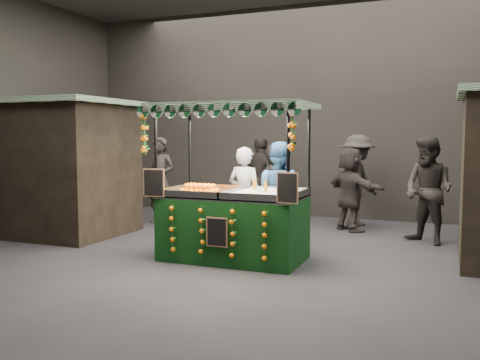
% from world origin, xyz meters
% --- Properties ---
extents(ground, '(12.00, 12.00, 0.00)m').
position_xyz_m(ground, '(0.00, 0.00, 0.00)').
color(ground, black).
rests_on(ground, ground).
extents(market_hall, '(12.10, 10.10, 5.05)m').
position_xyz_m(market_hall, '(0.00, 0.00, 3.38)').
color(market_hall, black).
rests_on(market_hall, ground).
extents(neighbour_stall_left, '(3.00, 2.20, 2.60)m').
position_xyz_m(neighbour_stall_left, '(-4.40, 1.00, 1.31)').
color(neighbour_stall_left, black).
rests_on(neighbour_stall_left, ground).
extents(juice_stall, '(2.48, 1.46, 2.40)m').
position_xyz_m(juice_stall, '(-0.23, 0.22, 0.74)').
color(juice_stall, black).
rests_on(juice_stall, ground).
extents(vendor_grey, '(0.68, 0.49, 1.72)m').
position_xyz_m(vendor_grey, '(-0.47, 1.30, 0.86)').
color(vendor_grey, gray).
rests_on(vendor_grey, ground).
extents(vendor_blue, '(1.00, 0.85, 1.82)m').
position_xyz_m(vendor_blue, '(0.18, 1.23, 0.91)').
color(vendor_blue, navy).
rests_on(vendor_blue, ground).
extents(shopper_0, '(0.72, 0.50, 1.89)m').
position_xyz_m(shopper_0, '(-3.07, 2.81, 0.95)').
color(shopper_0, '#2D2824').
rests_on(shopper_0, ground).
extents(shopper_1, '(1.18, 1.13, 1.91)m').
position_xyz_m(shopper_1, '(2.49, 2.64, 0.95)').
color(shopper_1, black).
rests_on(shopper_1, ground).
extents(shopper_2, '(1.21, 0.89, 1.91)m').
position_xyz_m(shopper_2, '(-1.01, 3.64, 0.95)').
color(shopper_2, '#282321').
rests_on(shopper_2, ground).
extents(shopper_3, '(1.19, 1.44, 1.94)m').
position_xyz_m(shopper_3, '(1.02, 4.01, 0.97)').
color(shopper_3, '#2A2522').
rests_on(shopper_3, ground).
extents(shopper_4, '(0.93, 0.66, 1.77)m').
position_xyz_m(shopper_4, '(-0.63, 3.58, 0.88)').
color(shopper_4, '#292521').
rests_on(shopper_4, ground).
extents(shopper_5, '(1.50, 1.43, 1.70)m').
position_xyz_m(shopper_5, '(0.98, 3.41, 0.85)').
color(shopper_5, '#2E2725').
rests_on(shopper_5, ground).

